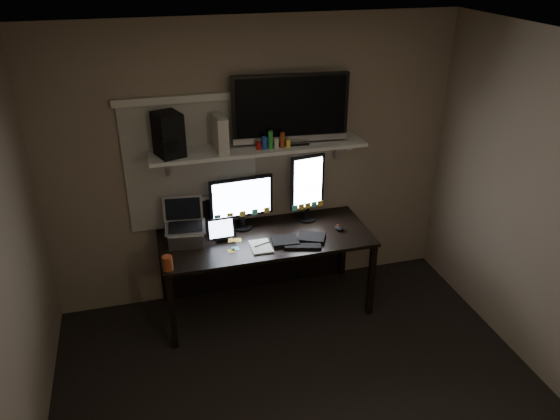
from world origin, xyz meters
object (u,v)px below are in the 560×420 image
object	(u,v)px
cup	(168,263)
tv	(290,109)
monitor_portrait	(307,188)
speaker	(168,134)
desk	(263,248)
laptop	(185,224)
mouse	(339,228)
keyboard	(298,239)
monitor_landscape	(242,203)
game_console	(220,134)
tablet	(221,229)

from	to	relation	value
cup	tv	xyz separation A→B (m)	(1.12, 0.51, 0.98)
monitor_portrait	speaker	size ratio (longest dim) A/B	1.82
desk	tv	distance (m)	1.25
desk	laptop	bearing A→B (deg)	-175.46
mouse	speaker	bearing A→B (deg)	160.76
desk	laptop	distance (m)	0.76
desk	mouse	world-z (taller)	mouse
speaker	tv	bearing A→B (deg)	-16.80
laptop	cup	size ratio (longest dim) A/B	3.17
mouse	keyboard	bearing A→B (deg)	-177.08
monitor_landscape	cup	world-z (taller)	monitor_landscape
monitor_portrait	keyboard	world-z (taller)	monitor_portrait
mouse	tv	distance (m)	1.12
cup	game_console	size ratio (longest dim) A/B	0.41
monitor_landscape	tv	world-z (taller)	tv
keyboard	tablet	world-z (taller)	tablet
monitor_portrait	keyboard	size ratio (longest dim) A/B	1.35
tv	game_console	bearing A→B (deg)	-172.09
tablet	speaker	size ratio (longest dim) A/B	0.69
cup	monitor_landscape	bearing A→B (deg)	36.70
tablet	mouse	bearing A→B (deg)	-7.21
speaker	laptop	bearing A→B (deg)	-79.78
mouse	speaker	world-z (taller)	speaker
monitor_landscape	game_console	distance (m)	0.67
game_console	speaker	world-z (taller)	speaker
tablet	game_console	bearing A→B (deg)	64.98
monitor_landscape	monitor_portrait	xyz separation A→B (m)	(0.60, 0.01, 0.07)
laptop	tablet	bearing A→B (deg)	1.19
tv	laptop	bearing A→B (deg)	-166.69
desk	tablet	distance (m)	0.48
cup	game_console	bearing A→B (deg)	42.04
desk	monitor_landscape	size ratio (longest dim) A/B	3.24
monitor_portrait	tablet	distance (m)	0.86
keyboard	cup	size ratio (longest dim) A/B	3.97
desk	speaker	size ratio (longest dim) A/B	5.21
game_console	speaker	size ratio (longest dim) A/B	0.83
monitor_portrait	keyboard	bearing A→B (deg)	-124.88
laptop	game_console	xyz separation A→B (m)	(0.35, 0.11, 0.71)
mouse	tv	world-z (taller)	tv
desk	monitor_landscape	xyz separation A→B (m)	(-0.16, 0.09, 0.42)
keyboard	laptop	world-z (taller)	laptop
mouse	game_console	distance (m)	1.33
mouse	game_console	bearing A→B (deg)	157.06
laptop	cup	world-z (taller)	laptop
cup	game_console	world-z (taller)	game_console
desk	mouse	bearing A→B (deg)	-14.95
laptop	tv	bearing A→B (deg)	15.43
game_console	speaker	distance (m)	0.41
mouse	cup	size ratio (longest dim) A/B	0.85
mouse	tablet	distance (m)	1.03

